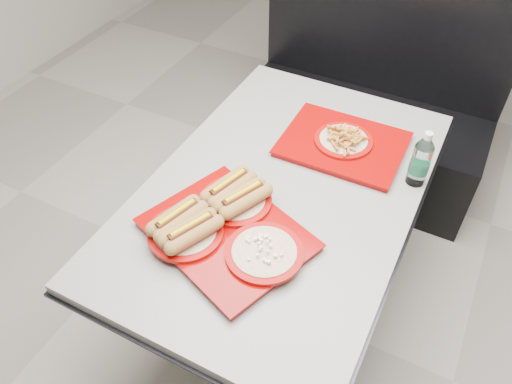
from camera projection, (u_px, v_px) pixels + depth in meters
The scene contains 6 objects.
ground at pixel (277, 304), 2.29m from camera, with size 6.00×6.00×0.00m, color #9B968B.
diner_table at pixel (281, 219), 1.88m from camera, with size 0.92×1.42×0.75m.
booth_bench at pixel (366, 108), 2.70m from camera, with size 1.30×0.57×1.35m.
tray_near at pixel (224, 225), 1.59m from camera, with size 0.60×0.54×0.11m.
tray_far at pixel (343, 142), 1.91m from camera, with size 0.46×0.36×0.09m.
water_bottle at pixel (420, 161), 1.72m from camera, with size 0.07×0.07×0.22m.
Camera 1 is at (0.49, -1.17, 1.98)m, focal length 35.00 mm.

